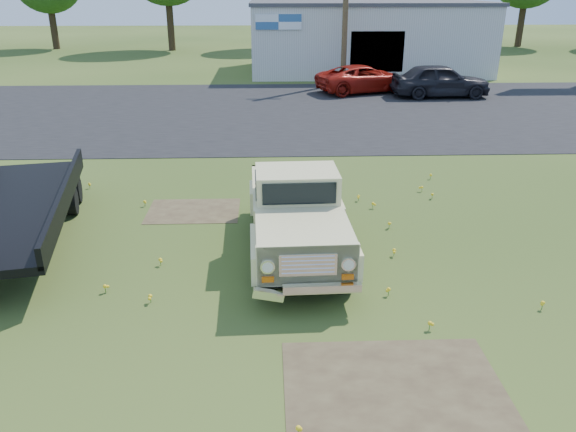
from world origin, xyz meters
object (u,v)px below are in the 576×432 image
Objects in this scene: flatbed_trailer at (10,202)px; dark_sedan at (440,81)px; red_pickup at (364,79)px; vintage_pickup_truck at (297,212)px.

flatbed_trailer reaches higher than dark_sedan.
red_pickup is at bearing 66.31° from dark_sedan.
flatbed_trailer reaches higher than red_pickup.
dark_sedan reaches higher than red_pickup.
dark_sedan is (7.81, 16.83, -0.10)m from vintage_pickup_truck.
vintage_pickup_truck is at bearing -17.59° from flatbed_trailer.
dark_sedan is at bearing 38.72° from flatbed_trailer.
flatbed_trailer is (-5.90, 0.69, 0.02)m from vintage_pickup_truck.
flatbed_trailer reaches higher than vintage_pickup_truck.
flatbed_trailer is 20.34m from red_pickup.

